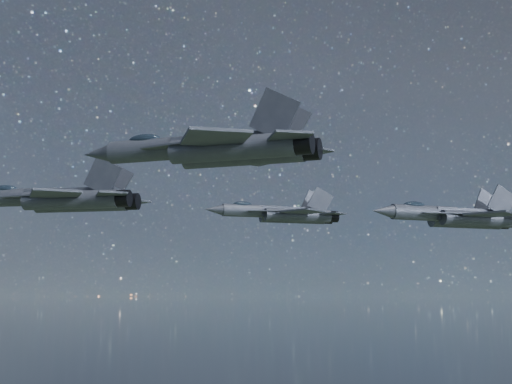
{
  "coord_description": "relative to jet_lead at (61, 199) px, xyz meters",
  "views": [
    {
      "loc": [
        -0.3,
        -65.34,
        144.96
      ],
      "look_at": [
        -4.78,
        1.05,
        154.74
      ],
      "focal_mm": 50.0,
      "sensor_mm": 36.0,
      "label": 1
    }
  ],
  "objects": [
    {
      "name": "jet_lead",
      "position": [
        0.0,
        0.0,
        0.0
      ],
      "size": [
        18.09,
        12.6,
        4.55
      ],
      "rotation": [
        0.0,
        0.0,
        -0.13
      ],
      "color": "#363943"
    },
    {
      "name": "jet_left",
      "position": [
        18.93,
        26.59,
        1.6
      ],
      "size": [
        17.44,
        11.63,
        4.43
      ],
      "rotation": [
        0.0,
        0.0,
        0.35
      ],
      "color": "#363943"
    },
    {
      "name": "jet_right",
      "position": [
        15.53,
        -13.65,
        1.44
      ],
      "size": [
        18.29,
        12.41,
        4.6
      ],
      "rotation": [
        0.0,
        0.0,
        -0.26
      ],
      "color": "#363943"
    },
    {
      "name": "jet_slot",
      "position": [
        36.63,
        9.93,
        -0.76
      ],
      "size": [
        16.59,
        10.92,
        4.26
      ],
      "rotation": [
        0.0,
        0.0,
        0.41
      ],
      "color": "#363943"
    }
  ]
}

